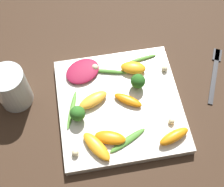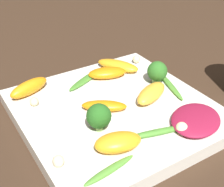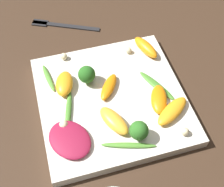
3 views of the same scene
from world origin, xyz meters
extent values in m
plane|color=#382619|center=(0.00, 0.00, 0.00)|extent=(2.40, 2.40, 0.00)
cube|color=silver|center=(0.00, 0.00, 0.01)|extent=(0.27, 0.27, 0.02)
cylinder|color=silver|center=(-0.23, 0.06, 0.05)|extent=(0.07, 0.07, 0.10)
cube|color=#262628|center=(0.24, 0.04, 0.00)|extent=(0.08, 0.15, 0.01)
cube|color=#262628|center=(0.27, 0.10, 0.00)|extent=(0.03, 0.04, 0.01)
ellipsoid|color=maroon|center=(-0.07, 0.09, 0.03)|extent=(0.10, 0.10, 0.01)
ellipsoid|color=orange|center=(0.02, 0.00, 0.03)|extent=(0.07, 0.06, 0.01)
ellipsoid|color=orange|center=(-0.04, -0.08, 0.03)|extent=(0.07, 0.05, 0.02)
ellipsoid|color=orange|center=(0.05, 0.08, 0.03)|extent=(0.07, 0.05, 0.02)
ellipsoid|color=orange|center=(-0.07, -0.10, 0.03)|extent=(0.07, 0.08, 0.02)
ellipsoid|color=#FCAD33|center=(-0.06, 0.01, 0.03)|extent=(0.08, 0.06, 0.02)
ellipsoid|color=orange|center=(0.10, -0.10, 0.03)|extent=(0.07, 0.05, 0.02)
cylinder|color=#84AD5B|center=(-0.10, -0.02, 0.03)|extent=(0.01, 0.01, 0.01)
sphere|color=#2D6B23|center=(-0.10, -0.02, 0.04)|extent=(0.03, 0.03, 0.03)
cylinder|color=#84AD5B|center=(0.05, 0.04, 0.03)|extent=(0.01, 0.01, 0.01)
sphere|color=#26601E|center=(0.05, 0.04, 0.04)|extent=(0.03, 0.03, 0.03)
ellipsoid|color=#518E33|center=(-0.11, 0.00, 0.02)|extent=(0.04, 0.09, 0.01)
ellipsoid|color=#47842D|center=(0.00, -0.09, 0.02)|extent=(0.09, 0.05, 0.01)
ellipsoid|color=#47842D|center=(-0.01, 0.09, 0.03)|extent=(0.09, 0.03, 0.01)
ellipsoid|color=#518E33|center=(0.08, 0.11, 0.02)|extent=(0.07, 0.02, 0.01)
sphere|color=beige|center=(-0.11, -0.10, 0.03)|extent=(0.01, 0.01, 0.01)
sphere|color=beige|center=(-0.04, 0.10, 0.03)|extent=(0.02, 0.02, 0.02)
sphere|color=beige|center=(0.12, 0.07, 0.03)|extent=(0.01, 0.01, 0.01)
sphere|color=beige|center=(0.10, -0.07, 0.03)|extent=(0.01, 0.01, 0.01)
camera|label=1|loc=(-0.07, -0.31, 0.65)|focal=50.00mm
camera|label=2|loc=(0.21, 0.32, 0.29)|focal=50.00mm
camera|label=3|loc=(-0.33, 0.09, 0.50)|focal=50.00mm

